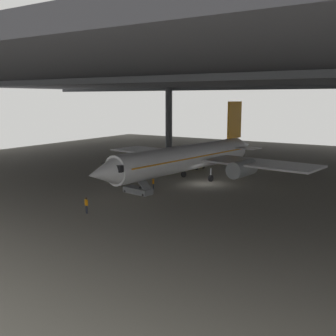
{
  "coord_description": "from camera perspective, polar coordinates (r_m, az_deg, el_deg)",
  "views": [
    {
      "loc": [
        23.73,
        -46.89,
        11.22
      ],
      "look_at": [
        -3.15,
        -4.18,
        2.45
      ],
      "focal_mm": 43.02,
      "sensor_mm": 36.0,
      "label": 1
    }
  ],
  "objects": [
    {
      "name": "crew_worker_by_stairs",
      "position": [
        49.77,
        -2.11,
        -2.11
      ],
      "size": [
        0.4,
        0.45,
        1.61
      ],
      "color": "#232838",
      "rests_on": "ground_plane"
    },
    {
      "name": "ground_plane",
      "position": [
        53.74,
        5.22,
        -2.24
      ],
      "size": [
        110.0,
        110.0,
        0.0
      ],
      "primitive_type": "plane",
      "color": "gray"
    },
    {
      "name": "hangar_structure",
      "position": [
        65.21,
        11.02,
        12.3
      ],
      "size": [
        121.0,
        99.0,
        14.83
      ],
      "color": "#4C4F54",
      "rests_on": "ground_plane"
    },
    {
      "name": "boarding_stairs",
      "position": [
        48.24,
        -4.34,
        -2.75
      ],
      "size": [
        4.2,
        1.98,
        4.51
      ],
      "color": "slate",
      "rests_on": "ground_plane"
    },
    {
      "name": "airplane_main",
      "position": [
        54.49,
        2.98,
        1.5
      ],
      "size": [
        33.02,
        33.94,
        10.74
      ],
      "color": "white",
      "rests_on": "ground_plane"
    },
    {
      "name": "crew_worker_near_nose",
      "position": [
        40.58,
        -11.5,
        -5.06
      ],
      "size": [
        0.51,
        0.35,
        1.62
      ],
      "color": "#232838",
      "rests_on": "ground_plane"
    },
    {
      "name": "baggage_tug",
      "position": [
        64.88,
        4.22,
        0.34
      ],
      "size": [
        1.76,
        2.44,
        0.9
      ],
      "color": "yellow",
      "rests_on": "ground_plane"
    }
  ]
}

